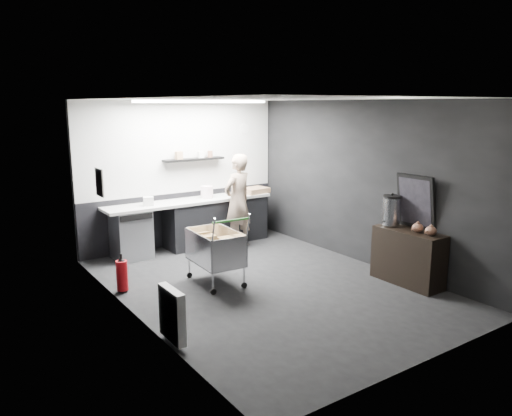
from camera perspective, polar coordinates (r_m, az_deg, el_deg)
floor at (r=7.48m, az=1.22°, el=-8.80°), size 5.50×5.50×0.00m
ceiling at (r=7.00m, az=1.32°, el=12.36°), size 5.50×5.50×0.00m
wall_back at (r=9.46m, az=-8.53°, el=3.90°), size 5.50×0.00×5.50m
wall_front at (r=5.19m, az=19.32°, el=-3.18°), size 5.50×0.00×5.50m
wall_left at (r=6.19m, az=-13.94°, el=-0.51°), size 0.00×5.50×5.50m
wall_right at (r=8.43m, az=12.39°, el=2.79°), size 0.00×5.50×5.50m
kitchen_wall_panel at (r=9.38m, az=-8.57°, el=6.91°), size 3.95×0.02×1.70m
dado_panel at (r=9.59m, az=-8.32°, el=-1.15°), size 3.95×0.02×1.00m
floating_shelf at (r=9.40m, az=-7.13°, el=5.55°), size 1.20×0.22×0.04m
wall_clock at (r=10.05m, az=-1.32°, el=9.07°), size 0.20×0.03×0.20m
poster at (r=7.37m, az=-17.47°, el=2.82°), size 0.02×0.30×0.40m
poster_red_band at (r=7.36m, az=-17.47°, el=3.36°), size 0.02×0.22×0.10m
radiator at (r=5.72m, az=-9.58°, el=-11.91°), size 0.10×0.50×0.60m
ceiling_strip at (r=8.57m, az=-6.10°, el=12.01°), size 2.40×0.20×0.04m
prep_counter at (r=9.39m, az=-6.74°, el=-1.66°), size 3.20×0.61×0.90m
person at (r=9.22m, az=-2.10°, el=0.81°), size 0.72×0.57×1.74m
shopping_cart at (r=7.43m, az=-4.68°, el=-4.79°), size 0.63×1.00×1.08m
sideboard at (r=7.75m, az=16.92°, el=-4.52°), size 0.46×1.08×1.62m
fire_extinguisher at (r=7.39m, az=-15.07°, el=-7.34°), size 0.16×0.16×0.54m
cardboard_box at (r=9.89m, az=-0.14°, el=2.03°), size 0.55×0.44×0.10m
pink_tub at (r=9.38m, az=-5.63°, el=1.82°), size 0.23×0.23×0.23m
white_container at (r=8.84m, az=-12.19°, el=0.76°), size 0.21×0.19×0.15m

